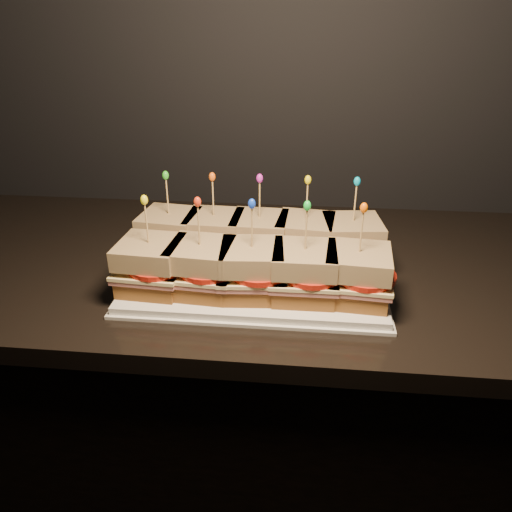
# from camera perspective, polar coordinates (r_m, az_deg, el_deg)

# --- Properties ---
(wall_back) EXTENTS (4.00, 0.04, 2.70)m
(wall_back) POSITION_cam_1_polar(r_m,az_deg,el_deg) (1.26, 26.06, 24.34)
(wall_back) COLOR black
(wall_back) RESTS_ON ground
(cabinet) EXTENTS (2.56, 0.61, 0.86)m
(cabinet) POSITION_cam_1_polar(r_m,az_deg,el_deg) (1.29, -4.66, -18.87)
(cabinet) COLOR black
(cabinet) RESTS_ON ground
(granite_slab) EXTENTS (2.60, 0.65, 0.04)m
(granite_slab) POSITION_cam_1_polar(r_m,az_deg,el_deg) (1.02, -5.57, -1.03)
(granite_slab) COLOR black
(granite_slab) RESTS_ON cabinet
(platter) EXTENTS (0.45, 0.28, 0.02)m
(platter) POSITION_cam_1_polar(r_m,az_deg,el_deg) (0.91, 0.00, -2.58)
(platter) COLOR white
(platter) RESTS_ON granite_slab
(platter_rim) EXTENTS (0.46, 0.29, 0.01)m
(platter_rim) POSITION_cam_1_polar(r_m,az_deg,el_deg) (0.92, 0.00, -2.91)
(platter_rim) COLOR white
(platter_rim) RESTS_ON granite_slab
(sandwich_0_bread_bot) EXTENTS (0.11, 0.11, 0.03)m
(sandwich_0_bread_bot) POSITION_cam_1_polar(r_m,az_deg,el_deg) (0.99, -9.62, 0.94)
(sandwich_0_bread_bot) COLOR brown
(sandwich_0_bread_bot) RESTS_ON platter
(sandwich_0_ham) EXTENTS (0.12, 0.12, 0.01)m
(sandwich_0_ham) POSITION_cam_1_polar(r_m,az_deg,el_deg) (0.98, -9.70, 1.88)
(sandwich_0_ham) COLOR #B86D61
(sandwich_0_ham) RESTS_ON sandwich_0_bread_bot
(sandwich_0_cheese) EXTENTS (0.12, 0.12, 0.01)m
(sandwich_0_cheese) POSITION_cam_1_polar(r_m,az_deg,el_deg) (0.98, -9.73, 2.25)
(sandwich_0_cheese) COLOR #F7E49B
(sandwich_0_cheese) RESTS_ON sandwich_0_ham
(sandwich_0_tomato) EXTENTS (0.10, 0.10, 0.01)m
(sandwich_0_tomato) POSITION_cam_1_polar(r_m,az_deg,el_deg) (0.97, -9.17, 2.49)
(sandwich_0_tomato) COLOR red
(sandwich_0_tomato) RESTS_ON sandwich_0_cheese
(sandwich_0_bread_top) EXTENTS (0.11, 0.11, 0.03)m
(sandwich_0_bread_top) POSITION_cam_1_polar(r_m,az_deg,el_deg) (0.97, -9.86, 3.84)
(sandwich_0_bread_top) COLOR brown
(sandwich_0_bread_top) RESTS_ON sandwich_0_tomato
(sandwich_0_pick) EXTENTS (0.00, 0.00, 0.09)m
(sandwich_0_pick) POSITION_cam_1_polar(r_m,az_deg,el_deg) (0.95, -10.08, 6.48)
(sandwich_0_pick) COLOR tan
(sandwich_0_pick) RESTS_ON sandwich_0_bread_top
(sandwich_0_frill) EXTENTS (0.01, 0.01, 0.02)m
(sandwich_0_frill) POSITION_cam_1_polar(r_m,az_deg,el_deg) (0.94, -10.30, 9.06)
(sandwich_0_frill) COLOR green
(sandwich_0_frill) RESTS_ON sandwich_0_pick
(sandwich_1_bread_bot) EXTENTS (0.10, 0.10, 0.03)m
(sandwich_1_bread_bot) POSITION_cam_1_polar(r_m,az_deg,el_deg) (0.97, -4.69, 0.72)
(sandwich_1_bread_bot) COLOR brown
(sandwich_1_bread_bot) RESTS_ON platter
(sandwich_1_ham) EXTENTS (0.11, 0.11, 0.01)m
(sandwich_1_ham) POSITION_cam_1_polar(r_m,az_deg,el_deg) (0.96, -4.73, 1.69)
(sandwich_1_ham) COLOR #B86D61
(sandwich_1_ham) RESTS_ON sandwich_1_bread_bot
(sandwich_1_cheese) EXTENTS (0.12, 0.11, 0.01)m
(sandwich_1_cheese) POSITION_cam_1_polar(r_m,az_deg,el_deg) (0.96, -4.74, 2.06)
(sandwich_1_cheese) COLOR #F7E49B
(sandwich_1_cheese) RESTS_ON sandwich_1_ham
(sandwich_1_tomato) EXTENTS (0.10, 0.10, 0.01)m
(sandwich_1_tomato) POSITION_cam_1_polar(r_m,az_deg,el_deg) (0.95, -4.11, 2.30)
(sandwich_1_tomato) COLOR red
(sandwich_1_tomato) RESTS_ON sandwich_1_cheese
(sandwich_1_bread_top) EXTENTS (0.11, 0.11, 0.03)m
(sandwich_1_bread_top) POSITION_cam_1_polar(r_m,az_deg,el_deg) (0.95, -4.81, 3.68)
(sandwich_1_bread_top) COLOR brown
(sandwich_1_bread_top) RESTS_ON sandwich_1_tomato
(sandwich_1_pick) EXTENTS (0.00, 0.00, 0.09)m
(sandwich_1_pick) POSITION_cam_1_polar(r_m,az_deg,el_deg) (0.93, -4.92, 6.37)
(sandwich_1_pick) COLOR tan
(sandwich_1_pick) RESTS_ON sandwich_1_bread_top
(sandwich_1_frill) EXTENTS (0.01, 0.01, 0.02)m
(sandwich_1_frill) POSITION_cam_1_polar(r_m,az_deg,el_deg) (0.92, -5.03, 9.01)
(sandwich_1_frill) COLOR #F15A10
(sandwich_1_frill) RESTS_ON sandwich_1_pick
(sandwich_2_bread_bot) EXTENTS (0.10, 0.10, 0.03)m
(sandwich_2_bread_bot) POSITION_cam_1_polar(r_m,az_deg,el_deg) (0.96, 0.39, 0.50)
(sandwich_2_bread_bot) COLOR brown
(sandwich_2_bread_bot) RESTS_ON platter
(sandwich_2_ham) EXTENTS (0.11, 0.11, 0.01)m
(sandwich_2_ham) POSITION_cam_1_polar(r_m,az_deg,el_deg) (0.95, 0.39, 1.47)
(sandwich_2_ham) COLOR #B86D61
(sandwich_2_ham) RESTS_ON sandwich_2_bread_bot
(sandwich_2_cheese) EXTENTS (0.12, 0.11, 0.01)m
(sandwich_2_cheese) POSITION_cam_1_polar(r_m,az_deg,el_deg) (0.95, 0.40, 1.85)
(sandwich_2_cheese) COLOR #F7E49B
(sandwich_2_cheese) RESTS_ON sandwich_2_ham
(sandwich_2_tomato) EXTENTS (0.10, 0.10, 0.01)m
(sandwich_2_tomato) POSITION_cam_1_polar(r_m,az_deg,el_deg) (0.94, 1.09, 2.08)
(sandwich_2_tomato) COLOR red
(sandwich_2_tomato) RESTS_ON sandwich_2_cheese
(sandwich_2_bread_top) EXTENTS (0.11, 0.11, 0.03)m
(sandwich_2_bread_top) POSITION_cam_1_polar(r_m,az_deg,el_deg) (0.94, 0.40, 3.49)
(sandwich_2_bread_top) COLOR brown
(sandwich_2_bread_top) RESTS_ON sandwich_2_tomato
(sandwich_2_pick) EXTENTS (0.00, 0.00, 0.09)m
(sandwich_2_pick) POSITION_cam_1_polar(r_m,az_deg,el_deg) (0.92, 0.41, 6.21)
(sandwich_2_pick) COLOR tan
(sandwich_2_pick) RESTS_ON sandwich_2_bread_top
(sandwich_2_frill) EXTENTS (0.01, 0.01, 0.02)m
(sandwich_2_frill) POSITION_cam_1_polar(r_m,az_deg,el_deg) (0.91, 0.42, 8.88)
(sandwich_2_frill) COLOR #C421B1
(sandwich_2_frill) RESTS_ON sandwich_2_pick
(sandwich_3_bread_bot) EXTENTS (0.11, 0.11, 0.03)m
(sandwich_3_bread_bot) POSITION_cam_1_polar(r_m,az_deg,el_deg) (0.96, 5.55, 0.27)
(sandwich_3_bread_bot) COLOR brown
(sandwich_3_bread_bot) RESTS_ON platter
(sandwich_3_ham) EXTENTS (0.12, 0.12, 0.01)m
(sandwich_3_ham) POSITION_cam_1_polar(r_m,az_deg,el_deg) (0.95, 5.60, 1.24)
(sandwich_3_ham) COLOR #B86D61
(sandwich_3_ham) RESTS_ON sandwich_3_bread_bot
(sandwich_3_cheese) EXTENTS (0.12, 0.12, 0.01)m
(sandwich_3_cheese) POSITION_cam_1_polar(r_m,az_deg,el_deg) (0.95, 5.62, 1.62)
(sandwich_3_cheese) COLOR #F7E49B
(sandwich_3_cheese) RESTS_ON sandwich_3_ham
(sandwich_3_tomato) EXTENTS (0.10, 0.10, 0.01)m
(sandwich_3_tomato) POSITION_cam_1_polar(r_m,az_deg,el_deg) (0.94, 6.36, 1.85)
(sandwich_3_tomato) COLOR red
(sandwich_3_tomato) RESTS_ON sandwich_3_cheese
(sandwich_3_bread_top) EXTENTS (0.11, 0.11, 0.03)m
(sandwich_3_bread_top) POSITION_cam_1_polar(r_m,az_deg,el_deg) (0.93, 5.69, 3.26)
(sandwich_3_bread_top) COLOR brown
(sandwich_3_bread_top) RESTS_ON sandwich_3_tomato
(sandwich_3_pick) EXTENTS (0.00, 0.00, 0.09)m
(sandwich_3_pick) POSITION_cam_1_polar(r_m,az_deg,el_deg) (0.92, 5.83, 5.98)
(sandwich_3_pick) COLOR tan
(sandwich_3_pick) RESTS_ON sandwich_3_bread_top
(sandwich_3_frill) EXTENTS (0.01, 0.01, 0.02)m
(sandwich_3_frill) POSITION_cam_1_polar(r_m,az_deg,el_deg) (0.90, 5.96, 8.66)
(sandwich_3_frill) COLOR yellow
(sandwich_3_frill) RESTS_ON sandwich_3_pick
(sandwich_4_bread_bot) EXTENTS (0.11, 0.11, 0.03)m
(sandwich_4_bread_bot) POSITION_cam_1_polar(r_m,az_deg,el_deg) (0.96, 10.70, 0.03)
(sandwich_4_bread_bot) COLOR brown
(sandwich_4_bread_bot) RESTS_ON platter
(sandwich_4_ham) EXTENTS (0.12, 0.12, 0.01)m
(sandwich_4_ham) POSITION_cam_1_polar(r_m,az_deg,el_deg) (0.95, 10.79, 1.00)
(sandwich_4_ham) COLOR #B86D61
(sandwich_4_ham) RESTS_ON sandwich_4_bread_bot
(sandwich_4_cheese) EXTENTS (0.12, 0.12, 0.01)m
(sandwich_4_cheese) POSITION_cam_1_polar(r_m,az_deg,el_deg) (0.95, 10.83, 1.38)
(sandwich_4_cheese) COLOR #F7E49B
(sandwich_4_cheese) RESTS_ON sandwich_4_ham
(sandwich_4_tomato) EXTENTS (0.10, 0.10, 0.01)m
(sandwich_4_tomato) POSITION_cam_1_polar(r_m,az_deg,el_deg) (0.94, 11.61, 1.60)
(sandwich_4_tomato) COLOR red
(sandwich_4_tomato) RESTS_ON sandwich_4_cheese
(sandwich_4_bread_top) EXTENTS (0.11, 0.11, 0.03)m
(sandwich_4_bread_top) POSITION_cam_1_polar(r_m,az_deg,el_deg) (0.94, 10.98, 3.00)
(sandwich_4_bread_top) COLOR brown
(sandwich_4_bread_top) RESTS_ON sandwich_4_tomato
(sandwich_4_pick) EXTENTS (0.00, 0.00, 0.09)m
(sandwich_4_pick) POSITION_cam_1_polar(r_m,az_deg,el_deg) (0.92, 11.23, 5.71)
(sandwich_4_pick) COLOR tan
(sandwich_4_pick) RESTS_ON sandwich_4_bread_top
(sandwich_4_frill) EXTENTS (0.01, 0.01, 0.02)m
(sandwich_4_frill) POSITION_cam_1_polar(r_m,az_deg,el_deg) (0.91, 11.48, 8.36)
(sandwich_4_frill) COLOR #079BBF
(sandwich_4_frill) RESTS_ON sandwich_4_pick
(sandwich_5_bread_bot) EXTENTS (0.11, 0.11, 0.03)m
(sandwich_5_bread_bot) POSITION_cam_1_polar(r_m,az_deg,el_deg) (0.88, -11.72, -2.72)
(sandwich_5_bread_bot) COLOR brown
(sandwich_5_bread_bot) RESTS_ON platter
(sandwich_5_ham) EXTENTS (0.12, 0.11, 0.01)m
(sandwich_5_ham) POSITION_cam_1_polar(r_m,az_deg,el_deg) (0.87, -11.83, -1.69)
(sandwich_5_ham) COLOR #B86D61
(sandwich_5_ham) RESTS_ON sandwich_5_bread_bot
(sandwich_5_cheese) EXTENTS (0.12, 0.12, 0.01)m
(sandwich_5_cheese) POSITION_cam_1_polar(r_m,az_deg,el_deg) (0.87, -11.87, -1.28)
(sandwich_5_cheese) COLOR #F7E49B
(sandwich_5_cheese) RESTS_ON sandwich_5_ham
(sandwich_5_tomato) EXTENTS (0.10, 0.10, 0.01)m
(sandwich_5_tomato) POSITION_cam_1_polar(r_m,az_deg,el_deg) (0.86, -11.27, -1.07)
(sandwich_5_tomato) COLOR red
(sandwich_5_tomato) RESTS_ON sandwich_5_cheese
(sandwich_5_bread_top) EXTENTS (0.11, 0.11, 0.03)m
(sandwich_5_bread_top) POSITION_cam_1_polar(r_m,az_deg,el_deg) (0.85, -12.06, 0.46)
(sandwich_5_bread_top) COLOR brown
(sandwich_5_bread_top) RESTS_ON sandwich_5_tomato
(sandwich_5_pick) EXTENTS (0.00, 0.00, 0.09)m
(sandwich_5_pick) POSITION_cam_1_polar(r_m,az_deg,el_deg) (0.84, -12.36, 3.39)
(sandwich_5_pick) COLOR tan
(sandwich_5_pick) RESTS_ON sandwich_5_bread_top
(sandwich_5_frill) EXTENTS (0.01, 0.01, 0.02)m
(sandwich_5_frill) POSITION_cam_1_polar(r_m,az_deg,el_deg) (0.82, -12.66, 6.28)
(sandwich_5_frill) COLOR yellow
(sandwich_5_frill) RESTS_ON sandwich_5_pick
(sandwich_6_bread_bot) EXTENTS (0.11, 0.11, 0.03)m
(sandwich_6_bread_bot) POSITION_cam_1_polar(r_m,az_deg,el_deg) (0.86, -6.20, -3.05)
(sandwich_6_bread_bot) COLOR brown
(sandwich_6_bread_bot) RESTS_ON platter
(sandwich_6_ham) EXTENTS (0.12, 0.11, 0.01)m
(sandwich_6_ham) POSITION_cam_1_polar(r_m,az_deg,el_deg) (0.85, -6.25, -1.99)
(sandwich_6_ham) COLOR #B86D61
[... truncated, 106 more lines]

